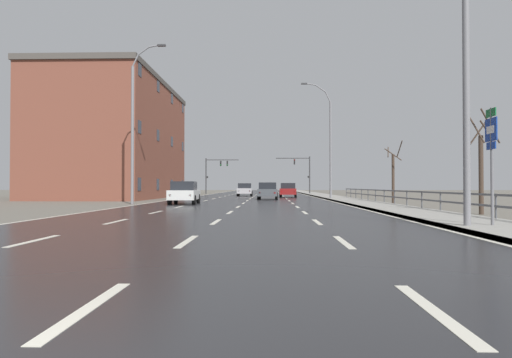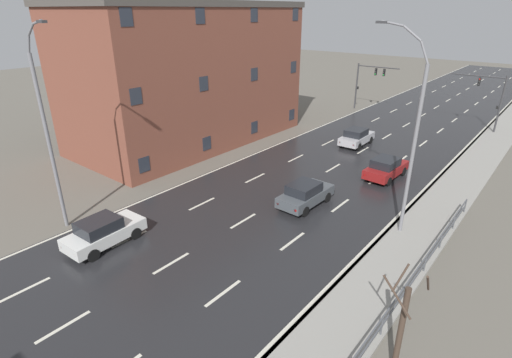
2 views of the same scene
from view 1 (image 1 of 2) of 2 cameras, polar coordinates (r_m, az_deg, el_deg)
ground_plane at (r=50.54m, az=-0.36°, el=-2.39°), size 160.00×160.00×0.12m
road_asphalt_strip at (r=62.53m, az=0.05°, el=-2.03°), size 14.00×120.00×0.03m
sidewalk_right at (r=62.85m, az=7.75°, el=-1.97°), size 3.00×120.00×0.12m
guardrail at (r=28.33m, az=18.15°, el=-1.98°), size 0.07×37.89×1.00m
street_lamp_foreground at (r=14.62m, az=24.85°, el=13.90°), size 2.59×0.24×10.21m
street_lamp_midground at (r=42.08m, az=9.35°, el=4.69°), size 2.85×0.24×11.00m
street_lamp_left_bank at (r=31.79m, az=-15.42°, el=6.68°), size 2.38×0.24×11.08m
highway_sign at (r=14.72m, az=28.14°, el=3.19°), size 0.09×0.68×3.57m
traffic_signal_right at (r=66.67m, az=6.11°, el=1.28°), size 5.16×0.36×5.68m
traffic_signal_left at (r=68.10m, az=-5.38°, el=1.27°), size 5.13×0.36×5.51m
car_mid_centre at (r=48.45m, az=4.16°, el=-1.43°), size 1.99×4.18×1.57m
car_far_right at (r=54.17m, az=-1.46°, el=-1.37°), size 1.89×4.13×1.57m
car_near_right at (r=40.91m, az=1.53°, el=-1.53°), size 1.92×4.14×1.57m
car_far_left at (r=30.95m, az=-9.22°, el=-1.73°), size 1.99×4.18×1.57m
brick_building at (r=48.93m, az=-17.57°, el=4.80°), size 10.57×21.26×12.14m
bare_tree_near at (r=21.96m, az=27.03°, el=1.52°), size 1.42×1.49×4.61m
bare_tree_mid at (r=33.46m, az=17.31°, el=0.43°), size 1.31×1.35×4.53m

